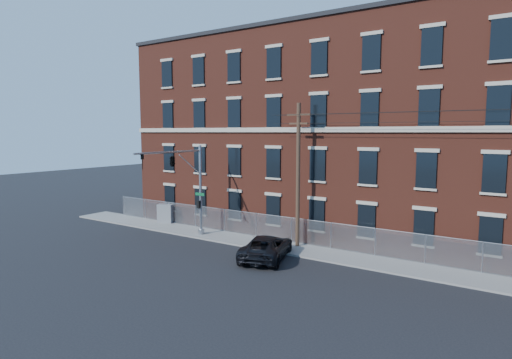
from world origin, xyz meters
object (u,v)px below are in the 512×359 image
Objects in this scene: utility_cabinet at (165,213)px; pickup_truck at (266,247)px; utility_pole_near at (298,172)px; traffic_signal_mast at (179,170)px.

pickup_truck is at bearing -37.82° from utility_cabinet.
utility_pole_near is 5.76m from pickup_truck.
traffic_signal_mast reaches higher than utility_cabinet.
utility_pole_near reaches higher than traffic_signal_mast.
traffic_signal_mast is 0.70× the size of utility_pole_near.
traffic_signal_mast reaches higher than pickup_truck.
pickup_truck is at bearing -96.44° from utility_pole_near.
utility_cabinet is at bearing 145.13° from traffic_signal_mast.
pickup_truck is at bearing -0.41° from traffic_signal_mast.
utility_cabinet is at bearing -33.61° from pickup_truck.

